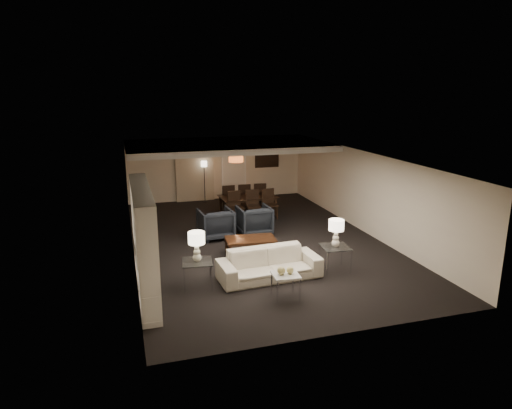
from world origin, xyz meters
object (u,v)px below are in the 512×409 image
(chair_nr, at_px, (270,204))
(floor_lamp, at_px, (205,181))
(sofa, at_px, (269,264))
(armchair_left, at_px, (216,224))
(side_table_left, at_px, (198,274))
(table_lamp_left, at_px, (197,247))
(chair_nm, at_px, (253,206))
(chair_fm, at_px, (243,197))
(chair_nl, at_px, (236,207))
(vase_amber, at_px, (144,228))
(marble_table, at_px, (285,286))
(side_table_right, at_px, (335,258))
(chair_fr, at_px, (259,196))
(coffee_table, at_px, (251,247))
(television, at_px, (144,238))
(dining_table, at_px, (248,206))
(vase_blue, at_px, (148,261))
(table_lamp_right, at_px, (336,233))
(pendant_light, at_px, (236,159))
(chair_fl, at_px, (227,198))
(armchair_right, at_px, (254,220))
(floor_speaker, at_px, (144,236))

(chair_nr, distance_m, floor_lamp, 3.54)
(sofa, height_order, armchair_left, armchair_left)
(side_table_left, height_order, table_lamp_left, table_lamp_left)
(chair_nm, bearing_deg, chair_fm, 94.79)
(table_lamp_left, bearing_deg, chair_nl, 66.16)
(table_lamp_left, xyz_separation_m, floor_lamp, (1.62, 7.89, -0.15))
(vase_amber, relative_size, chair_nl, 0.18)
(marble_table, bearing_deg, side_table_right, 32.91)
(sofa, distance_m, armchair_left, 3.36)
(chair_fr, bearing_deg, chair_fm, 7.02)
(coffee_table, bearing_deg, table_lamp_left, -136.74)
(television, distance_m, chair_fr, 6.97)
(chair_nm, distance_m, chair_fm, 1.30)
(dining_table, bearing_deg, vase_blue, -123.51)
(television, bearing_deg, chair_nm, -43.08)
(table_lamp_right, bearing_deg, side_table_left, 180.00)
(table_lamp_left, xyz_separation_m, table_lamp_right, (3.40, 0.00, 0.00))
(pendant_light, xyz_separation_m, marble_table, (-0.79, -7.31, -1.65))
(vase_amber, xyz_separation_m, chair_fl, (3.24, 6.59, -1.14))
(floor_lamp, bearing_deg, side_table_left, -101.61)
(armchair_right, height_order, side_table_left, armchair_right)
(floor_lamp, bearing_deg, sofa, -89.43)
(table_lamp_right, relative_size, chair_fm, 0.67)
(television, relative_size, chair_fm, 0.95)
(sofa, bearing_deg, side_table_right, -3.64)
(dining_table, bearing_deg, television, -131.89)
(chair_fl, bearing_deg, chair_nr, 132.23)
(chair_nl, bearing_deg, vase_blue, -124.97)
(pendant_light, distance_m, television, 6.62)
(marble_table, distance_m, chair_fm, 7.27)
(armchair_left, height_order, armchair_right, same)
(floor_speaker, relative_size, chair_fl, 0.97)
(television, relative_size, dining_table, 0.50)
(chair_nr, height_order, floor_lamp, floor_lamp)
(pendant_light, relative_size, vase_amber, 2.80)
(chair_nr, bearing_deg, pendant_light, 114.16)
(vase_blue, distance_m, chair_nr, 7.39)
(armchair_right, xyz_separation_m, chair_nl, (-0.18, 1.49, 0.06))
(side_table_right, height_order, chair_fr, chair_fr)
(side_table_left, distance_m, side_table_right, 3.40)
(chair_fm, bearing_deg, table_lamp_left, 69.84)
(table_lamp_right, height_order, marble_table, table_lamp_right)
(marble_table, distance_m, floor_speaker, 4.55)
(armchair_right, relative_size, vase_blue, 5.71)
(chair_nm, bearing_deg, side_table_right, -77.11)
(chair_nl, height_order, floor_lamp, floor_lamp)
(dining_table, relative_size, chair_nr, 1.92)
(vase_amber, relative_size, dining_table, 0.09)
(vase_blue, distance_m, vase_amber, 0.77)
(chair_fl, bearing_deg, coffee_table, 84.21)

